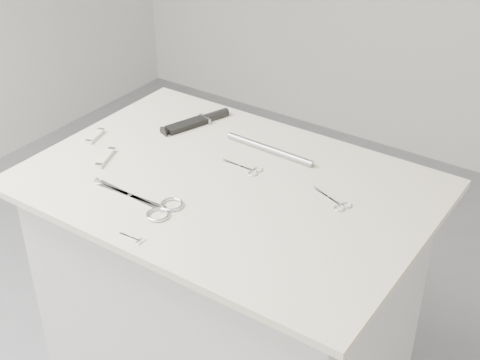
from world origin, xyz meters
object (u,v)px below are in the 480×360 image
Objects in this scene: plinth at (229,320)px; pocket_knife_a at (95,136)px; pocket_knife_b at (105,157)px; metal_rail at (269,149)px; embroidery_scissors_b at (336,203)px; tiny_scissors at (135,239)px; embroidery_scissors_a at (248,169)px; large_shears at (152,204)px; sheathed_knife at (200,121)px.

pocket_knife_a is at bearing -177.35° from plinth.
pocket_knife_b is at bearing -139.22° from pocket_knife_a.
embroidery_scissors_b is at bearing -24.15° from metal_rail.
pocket_knife_b is 0.43m from metal_rail.
tiny_scissors is at bearing -147.06° from pocket_knife_b.
pocket_knife_b is (-0.30, 0.22, 0.00)m from tiny_scissors.
embroidery_scissors_b is 1.17× the size of pocket_knife_b.
embroidery_scissors_a and embroidery_scissors_b have the same top height.
embroidery_scissors_a is 0.11m from metal_rail.
pocket_knife_b reaches higher than tiny_scissors.
large_shears is at bearing -114.60° from plinth.
embroidery_scissors_a reaches higher than plinth.
metal_rail is at bearing 175.83° from embroidery_scissors_b.
pocket_knife_b is at bearing 140.82° from tiny_scissors.
metal_rail is at bearing 76.04° from large_shears.
embroidery_scissors_b reaches higher than plinth.
pocket_knife_a is at bearing -166.80° from embroidery_scissors_a.
pocket_knife_a is (-0.41, 0.29, 0.00)m from tiny_scissors.
sheathed_knife reaches higher than metal_rail.
pocket_knife_a is 0.83× the size of pocket_knife_b.
plinth is 0.51m from metal_rail.
sheathed_knife is (-0.52, 0.15, 0.01)m from embroidery_scissors_b.
metal_rail is (0.04, 0.49, 0.01)m from tiny_scissors.
large_shears is 0.43m from sheathed_knife.
large_shears is 2.49× the size of pocket_knife_b.
pocket_knife_a is at bearing 35.60° from pocket_knife_b.
large_shears is 0.26m from pocket_knife_b.
large_shears is at bearing -131.14° from pocket_knife_a.
large_shears is 2.13× the size of embroidery_scissors_b.
pocket_knife_a is (-0.45, -0.10, 0.00)m from embroidery_scissors_a.
tiny_scissors is at bearing -108.34° from embroidery_scissors_b.
plinth is 0.59m from pocket_knife_b.
embroidery_scissors_a is at bearing -84.40° from pocket_knife_b.
large_shears is at bearing -138.26° from sheathed_knife.
embroidery_scissors_b is 0.57× the size of sheathed_knife.
pocket_knife_b is at bearing 158.62° from large_shears.
embroidery_scissors_b and tiny_scissors have the same top height.
sheathed_knife is (-0.25, 0.22, 0.48)m from plinth.
sheathed_knife is at bearing 112.20° from large_shears.
embroidery_scissors_a is 0.42× the size of metal_rail.
embroidery_scissors_b is 0.29m from metal_rail.
pocket_knife_b is 0.37× the size of metal_rail.
large_shears is at bearing -103.91° from metal_rail.
pocket_knife_a is at bearing 141.51° from tiny_scissors.
sheathed_knife is (-0.16, 0.40, 0.00)m from large_shears.
metal_rail is (0.26, -0.03, 0.00)m from sheathed_knife.
plinth is 0.58m from sheathed_knife.
tiny_scissors is at bearing -141.20° from pocket_knife_a.
embroidery_scissors_a is at bearing 82.44° from plinth.
pocket_knife_b reaches higher than embroidery_scissors_a.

